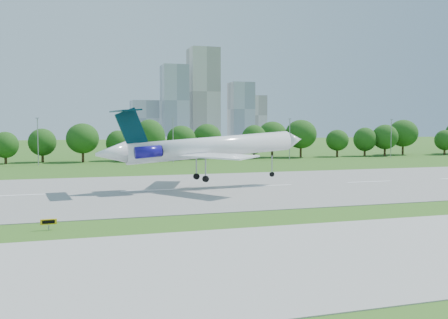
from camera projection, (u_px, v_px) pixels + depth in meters
ground at (183, 220)px, 55.12m from camera, size 600.00×600.00×0.00m
runway at (150, 190)px, 78.97m from camera, size 400.00×45.00×0.08m
taxiway at (234, 262)px, 37.94m from camera, size 400.00×23.00×0.08m
tree_line at (115, 139)px, 142.47m from camera, size 288.40×8.40×10.40m
light_poles at (108, 140)px, 132.19m from camera, size 175.90×0.25×12.19m
skyline at (199, 102)px, 454.81m from camera, size 127.00×52.00×80.00m
airliner at (201, 147)px, 80.73m from camera, size 36.15×26.10×11.78m
taxi_sign_centre at (49, 222)px, 49.57m from camera, size 1.58×0.25×1.11m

